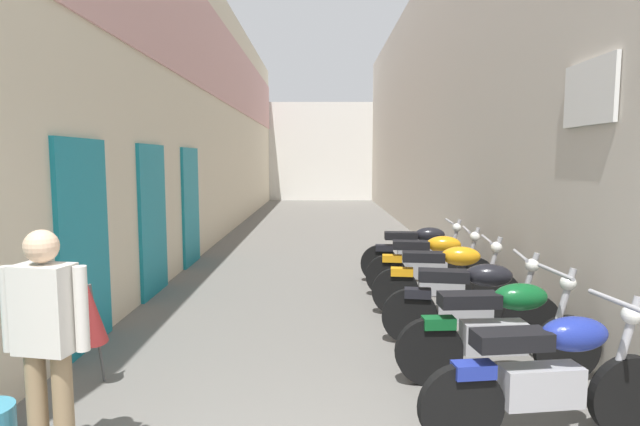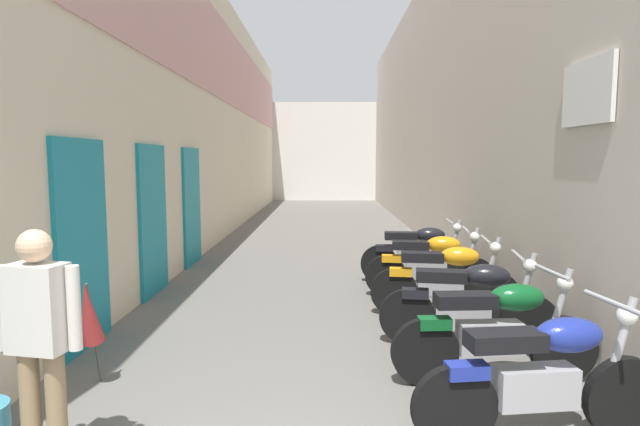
# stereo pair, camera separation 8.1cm
# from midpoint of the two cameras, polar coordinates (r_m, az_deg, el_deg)

# --- Properties ---
(ground_plane) EXTENTS (39.15, 39.15, 0.00)m
(ground_plane) POSITION_cam_midpoint_polar(r_m,az_deg,el_deg) (11.60, -0.12, -3.89)
(ground_plane) COLOR #66635E
(building_left) EXTENTS (0.45, 23.15, 6.16)m
(building_left) POSITION_cam_midpoint_polar(r_m,az_deg,el_deg) (13.68, -11.67, 10.52)
(building_left) COLOR beige
(building_left) RESTS_ON ground
(building_right) EXTENTS (0.45, 23.15, 6.48)m
(building_right) POSITION_cam_midpoint_polar(r_m,az_deg,el_deg) (13.75, 11.42, 11.08)
(building_right) COLOR beige
(building_right) RESTS_ON ground
(building_far_end) EXTENTS (8.00, 2.00, 4.73)m
(building_far_end) POSITION_cam_midpoint_polar(r_m,az_deg,el_deg) (26.01, -0.10, 6.79)
(building_far_end) COLOR silver
(building_far_end) RESTS_ON ground
(motorcycle_nearest) EXTENTS (1.85, 0.58, 1.04)m
(motorcycle_nearest) POSITION_cam_midpoint_polar(r_m,az_deg,el_deg) (4.04, 23.48, -16.05)
(motorcycle_nearest) COLOR black
(motorcycle_nearest) RESTS_ON ground
(motorcycle_second) EXTENTS (1.85, 0.58, 1.04)m
(motorcycle_second) POSITION_cam_midpoint_polar(r_m,az_deg,el_deg) (4.90, 18.83, -11.98)
(motorcycle_second) COLOR black
(motorcycle_second) RESTS_ON ground
(motorcycle_third) EXTENTS (1.84, 0.58, 1.04)m
(motorcycle_third) POSITION_cam_midpoint_polar(r_m,az_deg,el_deg) (5.70, 15.94, -9.34)
(motorcycle_third) COLOR black
(motorcycle_third) RESTS_ON ground
(motorcycle_fourth) EXTENTS (1.84, 0.58, 1.04)m
(motorcycle_fourth) POSITION_cam_midpoint_polar(r_m,az_deg,el_deg) (6.71, 13.41, -6.98)
(motorcycle_fourth) COLOR black
(motorcycle_fourth) RESTS_ON ground
(motorcycle_fifth) EXTENTS (1.84, 0.58, 1.04)m
(motorcycle_fifth) POSITION_cam_midpoint_polar(r_m,az_deg,el_deg) (7.55, 11.84, -5.49)
(motorcycle_fifth) COLOR black
(motorcycle_fifth) RESTS_ON ground
(motorcycle_sixth) EXTENTS (1.85, 0.58, 1.04)m
(motorcycle_sixth) POSITION_cam_midpoint_polar(r_m,az_deg,el_deg) (8.45, 10.54, -4.26)
(motorcycle_sixth) COLOR black
(motorcycle_sixth) RESTS_ON ground
(pedestrian_by_doorway) EXTENTS (0.52, 0.26, 1.57)m
(pedestrian_by_doorway) POSITION_cam_midpoint_polar(r_m,az_deg,el_deg) (3.61, -28.74, -11.95)
(pedestrian_by_doorway) COLOR #8C7251
(pedestrian_by_doorway) RESTS_ON ground
(umbrella_leaning) EXTENTS (0.20, 0.35, 0.97)m
(umbrella_leaning) POSITION_cam_midpoint_polar(r_m,az_deg,el_deg) (4.86, -24.47, -10.16)
(umbrella_leaning) COLOR #4C4C4C
(umbrella_leaning) RESTS_ON ground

